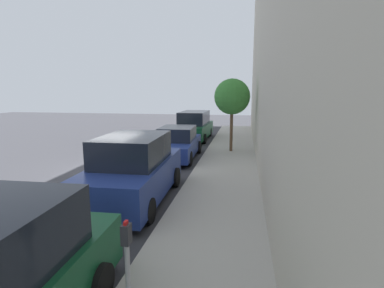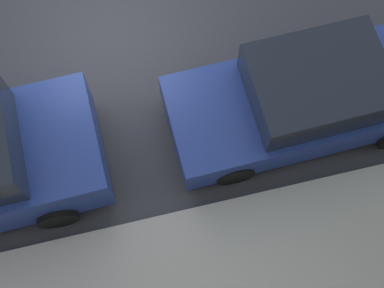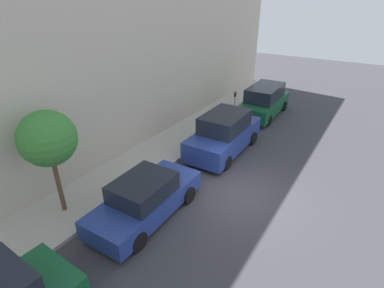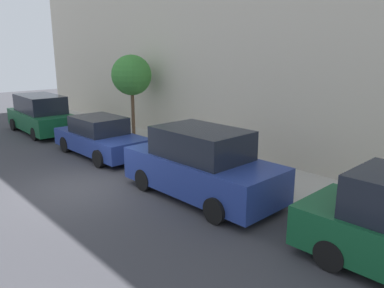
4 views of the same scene
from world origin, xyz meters
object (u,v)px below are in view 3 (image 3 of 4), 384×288
(parked_sedan_third, at_px, (145,198))
(parking_meter_near, at_px, (235,100))
(street_tree, at_px, (48,139))
(parked_suv_second, at_px, (224,134))
(parked_minivan_nearest, at_px, (264,101))

(parked_sedan_third, height_order, parking_meter_near, parking_meter_near)
(street_tree, bearing_deg, parking_meter_near, -94.10)
(parked_suv_second, distance_m, parked_sedan_third, 5.83)
(parked_suv_second, xyz_separation_m, street_tree, (2.57, 7.34, 2.03))
(street_tree, bearing_deg, parked_sedan_third, -149.45)
(street_tree, bearing_deg, parked_minivan_nearest, -100.31)
(street_tree, bearing_deg, parked_suv_second, -109.33)
(parking_meter_near, bearing_deg, parked_sedan_third, 99.07)
(parked_minivan_nearest, height_order, parking_meter_near, parked_minivan_nearest)
(parked_suv_second, height_order, parked_sedan_third, parked_suv_second)
(parked_sedan_third, distance_m, street_tree, 3.71)
(parked_sedan_third, bearing_deg, parking_meter_near, -80.93)
(parked_sedan_third, bearing_deg, parked_minivan_nearest, -89.28)
(parked_suv_second, xyz_separation_m, parking_meter_near, (1.71, -4.72, 0.09))
(parked_minivan_nearest, distance_m, parked_suv_second, 5.86)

